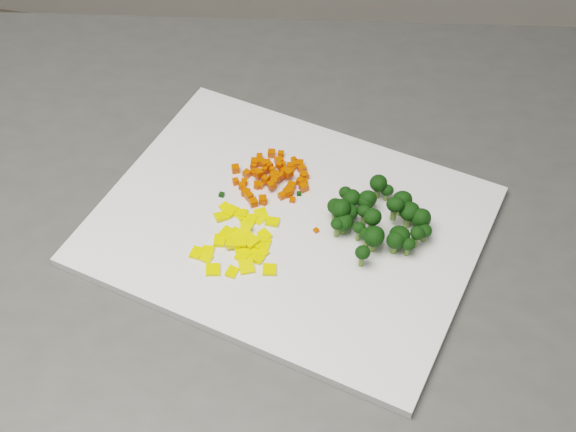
% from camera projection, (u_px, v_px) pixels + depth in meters
% --- Properties ---
extents(counter_block, '(1.18, 0.91, 0.90)m').
position_uv_depth(counter_block, '(312.00, 406.00, 1.24)').
color(counter_block, '#454542').
rests_on(counter_block, ground).
extents(cutting_board, '(0.47, 0.41, 0.01)m').
position_uv_depth(cutting_board, '(288.00, 225.00, 0.89)').
color(cutting_board, white).
rests_on(cutting_board, counter_block).
extents(carrot_pile, '(0.09, 0.09, 0.03)m').
position_uv_depth(carrot_pile, '(272.00, 172.00, 0.92)').
color(carrot_pile, '#D33702').
rests_on(carrot_pile, cutting_board).
extents(pepper_pile, '(0.11, 0.11, 0.01)m').
position_uv_depth(pepper_pile, '(243.00, 236.00, 0.86)').
color(pepper_pile, yellow).
rests_on(pepper_pile, cutting_board).
extents(broccoli_pile, '(0.11, 0.11, 0.05)m').
position_uv_depth(broccoli_pile, '(381.00, 216.00, 0.86)').
color(broccoli_pile, black).
rests_on(broccoli_pile, cutting_board).
extents(carrot_cube_0, '(0.01, 0.01, 0.01)m').
position_uv_depth(carrot_cube_0, '(249.00, 196.00, 0.90)').
color(carrot_cube_0, '#D33702').
rests_on(carrot_cube_0, carrot_pile).
extents(carrot_cube_1, '(0.01, 0.01, 0.01)m').
position_uv_depth(carrot_cube_1, '(295.00, 164.00, 0.94)').
color(carrot_cube_1, '#D33702').
rests_on(carrot_cube_1, carrot_pile).
extents(carrot_cube_2, '(0.01, 0.01, 0.01)m').
position_uv_depth(carrot_cube_2, '(243.00, 188.00, 0.92)').
color(carrot_cube_2, '#D33702').
rests_on(carrot_cube_2, carrot_pile).
extents(carrot_cube_3, '(0.01, 0.01, 0.01)m').
position_uv_depth(carrot_cube_3, '(236.00, 169.00, 0.93)').
color(carrot_cube_3, '#D33702').
rests_on(carrot_cube_3, carrot_pile).
extents(carrot_cube_4, '(0.01, 0.01, 0.01)m').
position_uv_depth(carrot_cube_4, '(265.00, 164.00, 0.93)').
color(carrot_cube_4, '#D33702').
rests_on(carrot_cube_4, carrot_pile).
extents(carrot_cube_5, '(0.01, 0.01, 0.01)m').
position_uv_depth(carrot_cube_5, '(288.00, 173.00, 0.92)').
color(carrot_cube_5, '#D33702').
rests_on(carrot_cube_5, carrot_pile).
extents(carrot_cube_6, '(0.01, 0.01, 0.01)m').
position_uv_depth(carrot_cube_6, '(267.00, 169.00, 0.93)').
color(carrot_cube_6, '#D33702').
rests_on(carrot_cube_6, carrot_pile).
extents(carrot_cube_7, '(0.01, 0.01, 0.01)m').
position_uv_depth(carrot_cube_7, '(281.00, 175.00, 0.92)').
color(carrot_cube_7, '#D33702').
rests_on(carrot_cube_7, carrot_pile).
extents(carrot_cube_8, '(0.01, 0.01, 0.01)m').
position_uv_depth(carrot_cube_8, '(276.00, 178.00, 0.92)').
color(carrot_cube_8, '#D33702').
rests_on(carrot_cube_8, carrot_pile).
extents(carrot_cube_9, '(0.01, 0.01, 0.01)m').
position_uv_depth(carrot_cube_9, '(274.00, 179.00, 0.92)').
color(carrot_cube_9, '#D33702').
rests_on(carrot_cube_9, carrot_pile).
extents(carrot_cube_10, '(0.01, 0.01, 0.01)m').
position_uv_depth(carrot_cube_10, '(281.00, 154.00, 0.95)').
color(carrot_cube_10, '#D33702').
rests_on(carrot_cube_10, carrot_pile).
extents(carrot_cube_11, '(0.01, 0.01, 0.01)m').
position_uv_depth(carrot_cube_11, '(304.00, 175.00, 0.93)').
color(carrot_cube_11, '#D33702').
rests_on(carrot_cube_11, carrot_pile).
extents(carrot_cube_12, '(0.01, 0.01, 0.01)m').
position_uv_depth(carrot_cube_12, '(273.00, 175.00, 0.92)').
color(carrot_cube_12, '#D33702').
rests_on(carrot_cube_12, carrot_pile).
extents(carrot_cube_13, '(0.01, 0.01, 0.01)m').
position_uv_depth(carrot_cube_13, '(290.00, 190.00, 0.91)').
color(carrot_cube_13, '#D33702').
rests_on(carrot_cube_13, carrot_pile).
extents(carrot_cube_14, '(0.01, 0.01, 0.01)m').
position_uv_depth(carrot_cube_14, '(257.00, 184.00, 0.92)').
color(carrot_cube_14, '#D33702').
rests_on(carrot_cube_14, carrot_pile).
extents(carrot_cube_15, '(0.01, 0.01, 0.01)m').
position_uv_depth(carrot_cube_15, '(257.00, 186.00, 0.92)').
color(carrot_cube_15, '#D33702').
rests_on(carrot_cube_15, carrot_pile).
extents(carrot_cube_16, '(0.01, 0.01, 0.01)m').
position_uv_depth(carrot_cube_16, '(258.00, 174.00, 0.92)').
color(carrot_cube_16, '#D33702').
rests_on(carrot_cube_16, carrot_pile).
extents(carrot_cube_17, '(0.01, 0.01, 0.01)m').
position_uv_depth(carrot_cube_17, '(257.00, 172.00, 0.92)').
color(carrot_cube_17, '#D33702').
rests_on(carrot_cube_17, carrot_pile).
extents(carrot_cube_18, '(0.01, 0.01, 0.01)m').
position_uv_depth(carrot_cube_18, '(281.00, 166.00, 0.94)').
color(carrot_cube_18, '#D33702').
rests_on(carrot_cube_18, carrot_pile).
extents(carrot_cube_19, '(0.01, 0.01, 0.01)m').
position_uv_depth(carrot_cube_19, '(290.00, 166.00, 0.94)').
color(carrot_cube_19, '#D33702').
rests_on(carrot_cube_19, carrot_pile).
extents(carrot_cube_20, '(0.01, 0.01, 0.01)m').
position_uv_depth(carrot_cube_20, '(292.00, 169.00, 0.93)').
color(carrot_cube_20, '#D33702').
rests_on(carrot_cube_20, carrot_pile).
extents(carrot_cube_21, '(0.01, 0.01, 0.01)m').
position_uv_depth(carrot_cube_21, '(300.00, 180.00, 0.92)').
color(carrot_cube_21, '#D33702').
rests_on(carrot_cube_21, carrot_pile).
extents(carrot_cube_22, '(0.01, 0.01, 0.01)m').
position_uv_depth(carrot_cube_22, '(253.00, 203.00, 0.90)').
color(carrot_cube_22, '#D33702').
rests_on(carrot_cube_22, carrot_pile).
extents(carrot_cube_23, '(0.01, 0.01, 0.01)m').
position_uv_depth(carrot_cube_23, '(259.00, 161.00, 0.94)').
color(carrot_cube_23, '#D33702').
rests_on(carrot_cube_23, carrot_pile).
extents(carrot_cube_24, '(0.01, 0.01, 0.01)m').
position_uv_depth(carrot_cube_24, '(255.00, 162.00, 0.94)').
color(carrot_cube_24, '#D33702').
rests_on(carrot_cube_24, carrot_pile).
extents(carrot_cube_25, '(0.01, 0.01, 0.01)m').
position_uv_depth(carrot_cube_25, '(304.00, 187.00, 0.91)').
color(carrot_cube_25, '#D33702').
rests_on(carrot_cube_25, carrot_pile).
extents(carrot_cube_26, '(0.01, 0.01, 0.01)m').
position_uv_depth(carrot_cube_26, '(257.00, 173.00, 0.93)').
color(carrot_cube_26, '#D33702').
rests_on(carrot_cube_26, carrot_pile).
extents(carrot_cube_27, '(0.01, 0.01, 0.01)m').
position_uv_depth(carrot_cube_27, '(285.00, 172.00, 0.93)').
color(carrot_cube_27, '#D33702').
rests_on(carrot_cube_27, carrot_pile).
extents(carrot_cube_28, '(0.01, 0.01, 0.01)m').
position_uv_depth(carrot_cube_28, '(244.00, 182.00, 0.92)').
color(carrot_cube_28, '#D33702').
rests_on(carrot_cube_28, carrot_pile).
extents(carrot_cube_29, '(0.01, 0.01, 0.01)m').
position_uv_depth(carrot_cube_29, '(260.00, 173.00, 0.93)').
color(carrot_cube_29, '#D33702').
rests_on(carrot_cube_29, carrot_pile).
extents(carrot_cube_30, '(0.01, 0.01, 0.01)m').
position_uv_depth(carrot_cube_30, '(294.00, 166.00, 0.94)').
color(carrot_cube_30, '#D33702').
rests_on(carrot_cube_30, carrot_pile).
extents(carrot_cube_31, '(0.01, 0.01, 0.01)m').
position_uv_depth(carrot_cube_31, '(271.00, 185.00, 0.91)').
color(carrot_cube_31, '#D33702').
rests_on(carrot_cube_31, carrot_pile).
extents(carrot_cube_32, '(0.01, 0.01, 0.01)m').
position_uv_depth(carrot_cube_32, '(302.00, 169.00, 0.93)').
color(carrot_cube_32, '#D33702').
rests_on(carrot_cube_32, carrot_pile).
extents(carrot_cube_33, '(0.01, 0.01, 0.01)m').
position_uv_depth(carrot_cube_33, '(288.00, 192.00, 0.91)').
color(carrot_cube_33, '#D33702').
rests_on(carrot_cube_33, carrot_pile).
extents(carrot_cube_34, '(0.01, 0.01, 0.01)m').
position_uv_depth(carrot_cube_34, '(294.00, 160.00, 0.95)').
color(carrot_cube_34, '#D33702').
rests_on(carrot_cube_34, carrot_pile).
extents(carrot_cube_35, '(0.01, 0.01, 0.01)m').
position_uv_depth(carrot_cube_35, '(263.00, 200.00, 0.90)').
color(carrot_cube_35, '#D33702').
rests_on(carrot_cube_35, carrot_pile).
extents(carrot_cube_36, '(0.01, 0.01, 0.01)m').
position_uv_depth(carrot_cube_36, '(282.00, 196.00, 0.91)').
color(carrot_cube_36, '#D33702').
rests_on(carrot_cube_36, carrot_pile).
extents(carrot_cube_37, '(0.01, 0.01, 0.01)m').
position_uv_depth(carrot_cube_37, '(254.00, 166.00, 0.94)').
color(carrot_cube_37, '#D33702').
rests_on(carrot_cube_37, carrot_pile).
extents(carrot_cube_38, '(0.01, 0.01, 0.01)m').
position_uv_depth(carrot_cube_38, '(247.00, 174.00, 0.93)').
color(carrot_cube_38, '#D33702').
rests_on(carrot_cube_38, carrot_pile).
extents(carrot_cube_39, '(0.01, 0.01, 0.01)m').
position_uv_depth(carrot_cube_39, '(280.00, 176.00, 0.92)').
color(carrot_cube_39, '#D33702').
rests_on(carrot_cube_39, carrot_pile).
extents(carrot_cube_40, '(0.01, 0.01, 0.01)m').
position_uv_depth(carrot_cube_40, '(300.00, 164.00, 0.94)').
color(carrot_cube_40, '#D33702').
rests_on(carrot_cube_40, carrot_pile).
extents(carrot_cube_41, '(0.01, 0.01, 0.01)m').
position_uv_depth(carrot_cube_41, '(260.00, 163.00, 0.94)').
color(carrot_cube_41, '#D33702').
rests_on(carrot_cube_41, carrot_pile).
extents(carrot_cube_42, '(0.01, 0.01, 0.01)m').
position_uv_depth(carrot_cube_42, '(275.00, 175.00, 0.93)').
color(carrot_cube_42, '#D33702').
rests_on(carrot_cube_42, carrot_pile).
extents(carrot_cube_43, '(0.01, 0.01, 0.01)m').
position_uv_depth(carrot_cube_43, '(253.00, 172.00, 0.93)').
color(carrot_cube_43, '#D33702').
rests_on(carrot_cube_43, carrot_pile).
extents(carrot_cube_44, '(0.01, 0.01, 0.01)m').
position_uv_depth(carrot_cube_44, '(236.00, 182.00, 0.92)').
color(carrot_cube_44, '#D33702').
rests_on(carrot_cube_44, carrot_pile).
extents(carrot_cube_45, '(0.01, 0.01, 0.01)m').
position_uv_depth(carrot_cube_45, '(261.00, 186.00, 0.92)').
color(carrot_cube_45, '#D33702').
rests_on(carrot_cube_45, carrot_pile).
extents(carrot_cube_46, '(0.01, 0.01, 0.01)m').
position_uv_depth(carrot_cube_46, '(267.00, 164.00, 0.93)').
color(carrot_cube_46, '#D33702').
rests_on(carrot_cube_46, carrot_pile).
extents(carrot_cube_47, '(0.01, 0.01, 0.01)m').
position_uv_depth(carrot_cube_47, '(272.00, 170.00, 0.92)').
color(carrot_cube_47, '#D33702').
rests_on(carrot_cube_47, carrot_pile).
extents(carrot_cube_48, '(0.01, 0.01, 0.01)m').
position_uv_depth(carrot_cube_48, '(246.00, 193.00, 0.91)').
color(carrot_cube_48, '#D33702').
rests_on(carrot_cube_48, carrot_pile).
extents(carrot_cube_49, '(0.01, 0.01, 0.01)m').
position_uv_depth(carrot_cube_49, '(264.00, 202.00, 0.90)').
color(carrot_cube_49, '#D33702').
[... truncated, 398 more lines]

